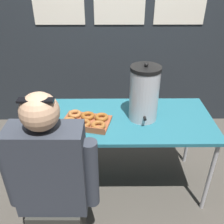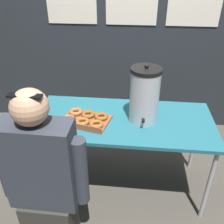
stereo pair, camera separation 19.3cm
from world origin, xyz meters
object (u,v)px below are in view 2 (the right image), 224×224
(donut_box, at_px, (85,119))
(person_seated, at_px, (44,181))
(cell_phone, at_px, (45,118))
(coffee_urn, at_px, (144,95))

(donut_box, height_order, person_seated, person_seated)
(cell_phone, relative_size, person_seated, 0.12)
(donut_box, height_order, cell_phone, donut_box)
(coffee_urn, bearing_deg, person_seated, -136.27)
(donut_box, bearing_deg, person_seated, -95.35)
(coffee_urn, relative_size, person_seated, 0.37)
(donut_box, xyz_separation_m, cell_phone, (-0.34, 0.00, -0.02))
(donut_box, distance_m, coffee_urn, 0.50)
(coffee_urn, distance_m, person_seated, 0.94)
(cell_phone, bearing_deg, coffee_urn, -20.24)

